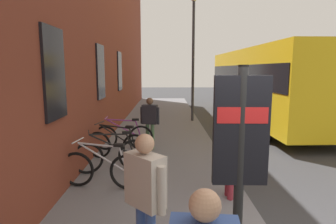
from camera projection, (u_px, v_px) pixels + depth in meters
name	position (u px, v px, depth m)	size (l,w,h in m)	color
ground	(243.00, 145.00, 9.21)	(60.00, 60.00, 0.00)	#38383A
sidewalk_pavement	(160.00, 131.00, 11.16)	(24.00, 3.50, 0.12)	slate
station_facade	(110.00, 19.00, 11.45)	(22.00, 0.65, 9.01)	brown
bicycle_far_end	(102.00, 169.00, 5.56)	(0.49, 1.76, 0.97)	black
bicycle_nearest_sign	(111.00, 155.00, 6.49)	(0.67, 1.71, 0.97)	black
bicycle_under_window	(117.00, 145.00, 7.33)	(0.63, 1.72, 0.97)	black
bicycle_by_door	(123.00, 137.00, 8.26)	(0.48, 1.77, 0.97)	black
transit_info_sign	(240.00, 146.00, 2.80)	(0.10, 0.55, 2.40)	black
city_bus	(264.00, 82.00, 12.90)	(10.56, 2.84, 3.35)	yellow
pedestrian_crossing_street	(230.00, 148.00, 5.07)	(0.60, 0.26, 1.56)	maroon
pedestrian_near_bus	(145.00, 189.00, 3.18)	(0.50, 0.50, 1.65)	#334C8C
pedestrian_by_facade	(150.00, 118.00, 8.31)	(0.32, 0.57, 1.53)	#4C724C
street_lamp	(193.00, 49.00, 12.53)	(0.28, 0.28, 5.57)	#333338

